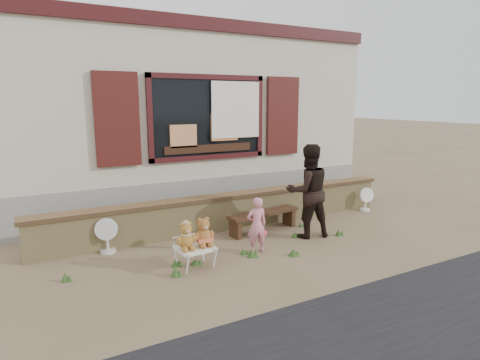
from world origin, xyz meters
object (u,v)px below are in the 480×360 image
teddy_bear_right (203,231)px  child (257,225)px  bench (264,217)px  adult (308,191)px  teddy_bear_left (186,235)px  folding_chair (195,249)px

teddy_bear_right → child: bearing=0.9°
bench → adult: size_ratio=0.90×
teddy_bear_left → child: size_ratio=0.45×
folding_chair → adult: bearing=4.1°
bench → adult: (0.53, -0.60, 0.55)m
teddy_bear_right → adult: size_ratio=0.26×
teddy_bear_left → adult: 2.46m
bench → teddy_bear_right: bearing=-157.5°
bench → folding_chair: bearing=-159.2°
teddy_bear_right → child: size_ratio=0.48×
teddy_bear_left → bench: bearing=22.4°
folding_chair → teddy_bear_right: size_ratio=1.27×
bench → teddy_bear_left: 2.13m
bench → teddy_bear_right: size_ratio=3.48×
bench → teddy_bear_left: bearing=-160.8°
bench → teddy_bear_right: teddy_bear_right is taller
teddy_bear_right → child: 0.96m
teddy_bear_left → adult: (2.42, 0.36, 0.31)m
bench → teddy_bear_left: (-1.88, -0.96, 0.24)m
teddy_bear_left → adult: size_ratio=0.25×
folding_chair → teddy_bear_left: bearing=180.0°
bench → adult: 0.98m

